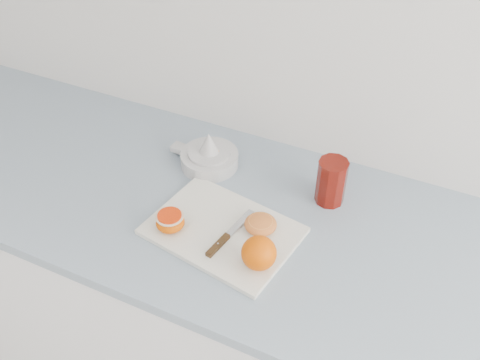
# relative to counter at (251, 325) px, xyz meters

# --- Properties ---
(counter) EXTENTS (2.41, 0.64, 0.89)m
(counter) POSITION_rel_counter_xyz_m (0.00, 0.00, 0.00)
(counter) COLOR white
(counter) RESTS_ON ground
(cutting_board) EXTENTS (0.36, 0.28, 0.01)m
(cutting_board) POSITION_rel_counter_xyz_m (-0.04, -0.08, 0.45)
(cutting_board) COLOR silver
(cutting_board) RESTS_ON counter
(whole_orange) EXTENTS (0.08, 0.08, 0.08)m
(whole_orange) POSITION_rel_counter_xyz_m (0.07, -0.14, 0.49)
(whole_orange) COLOR orange
(whole_orange) RESTS_ON cutting_board
(half_orange) EXTENTS (0.07, 0.07, 0.04)m
(half_orange) POSITION_rel_counter_xyz_m (-0.15, -0.13, 0.48)
(half_orange) COLOR orange
(half_orange) RESTS_ON cutting_board
(squeezed_shell) EXTENTS (0.07, 0.07, 0.03)m
(squeezed_shell) POSITION_rel_counter_xyz_m (0.03, -0.04, 0.47)
(squeezed_shell) COLOR #CC682A
(squeezed_shell) RESTS_ON cutting_board
(paring_knife) EXTENTS (0.04, 0.17, 0.01)m
(paring_knife) POSITION_rel_counter_xyz_m (-0.03, -0.12, 0.46)
(paring_knife) COLOR #41290E
(paring_knife) RESTS_ON cutting_board
(citrus_juicer) EXTENTS (0.19, 0.15, 0.10)m
(citrus_juicer) POSITION_rel_counter_xyz_m (-0.19, 0.13, 0.47)
(citrus_juicer) COLOR silver
(citrus_juicer) RESTS_ON counter
(red_tumbler) EXTENTS (0.07, 0.07, 0.12)m
(red_tumbler) POSITION_rel_counter_xyz_m (0.14, 0.13, 0.50)
(red_tumbler) COLOR #651008
(red_tumbler) RESTS_ON counter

